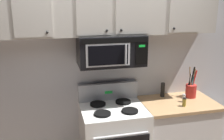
{
  "coord_description": "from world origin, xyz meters",
  "views": [
    {
      "loc": [
        -0.68,
        -2.36,
        2.17
      ],
      "look_at": [
        0.0,
        0.49,
        1.35
      ],
      "focal_mm": 42.3,
      "sensor_mm": 36.0,
      "label": 1
    }
  ],
  "objects": [
    {
      "name": "spice_jar",
      "position": [
        0.84,
        0.28,
        0.95
      ],
      "size": [
        0.04,
        0.04,
        0.11
      ],
      "color": "olive",
      "rests_on": "counter_segment"
    },
    {
      "name": "back_wall",
      "position": [
        0.0,
        0.79,
        1.35
      ],
      "size": [
        5.2,
        0.1,
        2.7
      ],
      "primitive_type": "cube",
      "color": "silver",
      "rests_on": "ground_plane"
    },
    {
      "name": "upper_cabinets",
      "position": [
        -0.0,
        0.57,
        2.02
      ],
      "size": [
        2.5,
        0.36,
        0.55
      ],
      "color": "#BCB7AD"
    },
    {
      "name": "over_range_microwave",
      "position": [
        -0.0,
        0.54,
        1.58
      ],
      "size": [
        0.76,
        0.43,
        0.35
      ],
      "color": "black"
    },
    {
      "name": "utensil_crock_red",
      "position": [
        1.07,
        0.54,
        1.01
      ],
      "size": [
        0.14,
        0.14,
        0.41
      ],
      "color": "red",
      "rests_on": "counter_segment"
    },
    {
      "name": "salt_shaker",
      "position": [
        0.9,
        0.41,
        0.95
      ],
      "size": [
        0.04,
        0.04,
        0.1
      ],
      "color": "white",
      "rests_on": "counter_segment"
    },
    {
      "name": "pepper_mill",
      "position": [
        0.72,
        0.64,
        0.99
      ],
      "size": [
        0.05,
        0.05,
        0.19
      ],
      "primitive_type": "cylinder",
      "color": "black",
      "rests_on": "counter_segment"
    },
    {
      "name": "counter_segment",
      "position": [
        0.84,
        0.43,
        0.45
      ],
      "size": [
        0.93,
        0.65,
        0.9
      ],
      "color": "silver",
      "rests_on": "ground_plane"
    }
  ]
}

